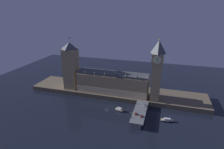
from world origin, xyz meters
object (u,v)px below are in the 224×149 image
street_lamp_mid (146,108)px  pedestrian_far_rail (137,103)px  car_southbound_trail (144,105)px  street_lamp_near (131,114)px  clock_tower (157,69)px  car_southbound_lead (141,116)px  boat_downstream (167,120)px  pedestrian_mid_walk (146,111)px  pedestrian_near_rail (132,117)px  car_northbound_trail (136,114)px  victoria_tower (71,66)px  boat_upstream (119,110)px

street_lamp_mid → pedestrian_far_rail: bearing=132.2°
car_southbound_trail → street_lamp_near: bearing=-108.0°
clock_tower → street_lamp_near: size_ratio=11.63×
car_southbound_lead → car_southbound_trail: car_southbound_trail is taller
car_southbound_trail → boat_downstream: car_southbound_trail is taller
car_southbound_trail → pedestrian_mid_walk: size_ratio=2.54×
pedestrian_near_rail → street_lamp_near: 2.95m
street_lamp_near → boat_downstream: size_ratio=0.43×
car_northbound_trail → victoria_tower: bearing=155.2°
pedestrian_far_rail → boat_upstream: 19.78m
pedestrian_mid_walk → boat_upstream: 28.92m
street_lamp_mid → boat_upstream: (-28.48, 4.09, -9.13)m
clock_tower → boat_upstream: clock_tower is taller
victoria_tower → pedestrian_far_rail: victoria_tower is taller
victoria_tower → pedestrian_near_rail: victoria_tower is taller
pedestrian_near_rail → street_lamp_near: size_ratio=0.27×
clock_tower → pedestrian_mid_walk: (-6.10, -31.61, -35.17)m
car_southbound_lead → clock_tower: bearing=77.9°
car_northbound_trail → boat_upstream: size_ratio=0.36×
boat_upstream → car_southbound_lead: bearing=-29.2°
pedestrian_mid_walk → pedestrian_far_rail: pedestrian_far_rail is taller
street_lamp_near → street_lamp_mid: bearing=50.7°
car_southbound_trail → street_lamp_mid: bearing=-75.5°
car_southbound_trail → pedestrian_mid_walk: (2.82, -12.54, 0.17)m
pedestrian_far_rail → boat_upstream: size_ratio=0.16×
clock_tower → boat_upstream: bearing=-141.3°
car_northbound_trail → street_lamp_mid: bearing=40.9°
car_southbound_lead → street_lamp_mid: (3.22, 10.04, 3.89)m
car_southbound_trail → street_lamp_mid: (3.22, -12.44, 3.81)m
car_southbound_trail → boat_upstream: 27.14m
pedestrian_far_rail → boat_upstream: pedestrian_far_rail is taller
clock_tower → street_lamp_near: (-17.76, -46.23, -32.31)m
car_southbound_lead → pedestrian_far_rail: size_ratio=2.35×
car_southbound_lead → boat_downstream: bearing=19.1°
victoria_tower → street_lamp_mid: 108.66m
clock_tower → boat_downstream: size_ratio=5.00×
pedestrian_near_rail → street_lamp_near: street_lamp_near is taller
car_northbound_trail → pedestrian_mid_walk: 11.34m
car_southbound_trail → boat_downstream: size_ratio=0.30×
pedestrian_near_rail → clock_tower: bearing=69.2°
clock_tower → pedestrian_far_rail: size_ratio=38.96×
clock_tower → victoria_tower: size_ratio=1.05×
pedestrian_far_rail → street_lamp_mid: (11.66, -12.87, 3.56)m
street_lamp_near → pedestrian_mid_walk: bearing=51.4°
clock_tower → street_lamp_mid: 44.94m
pedestrian_far_rail → pedestrian_mid_walk: bearing=-49.0°
car_northbound_trail → pedestrian_near_rail: size_ratio=2.55×
pedestrian_mid_walk → boat_downstream: 22.14m
pedestrian_far_rail → street_lamp_near: street_lamp_near is taller
pedestrian_mid_walk → car_northbound_trail: bearing=-138.1°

